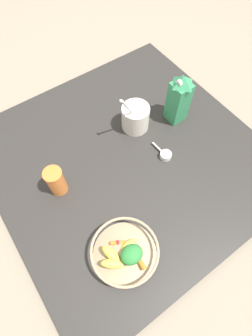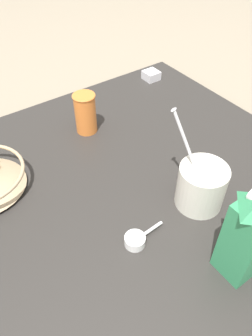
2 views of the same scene
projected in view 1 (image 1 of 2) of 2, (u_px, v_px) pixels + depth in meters
The scene contains 7 objects.
ground_plane at pixel (127, 160), 1.17m from camera, with size 6.00×6.00×0.00m, color gray.
countertop at pixel (127, 158), 1.15m from camera, with size 1.11×1.11×0.03m.
fruit_bowl at pixel (125, 252), 0.90m from camera, with size 0.24×0.24×0.09m.
milk_carton at pixel (179, 98), 1.14m from camera, with size 0.08×0.08×0.25m.
yogurt_tub at pixel (135, 117), 1.16m from camera, with size 0.12×0.17×0.26m.
drinking_cup at pixel (56, 181), 1.00m from camera, with size 0.07×0.07×0.13m.
measuring_scoop at pixel (165, 155), 1.13m from camera, with size 0.11×0.05×0.02m.
Camera 1 is at (0.49, -0.35, 1.00)m, focal length 28.00 mm.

